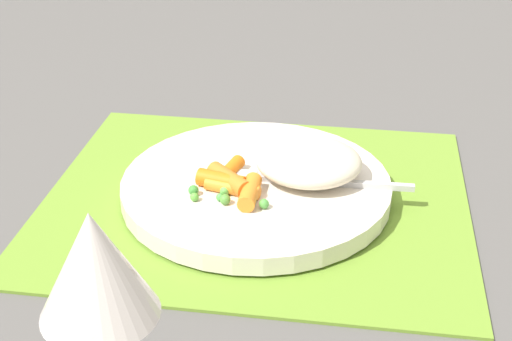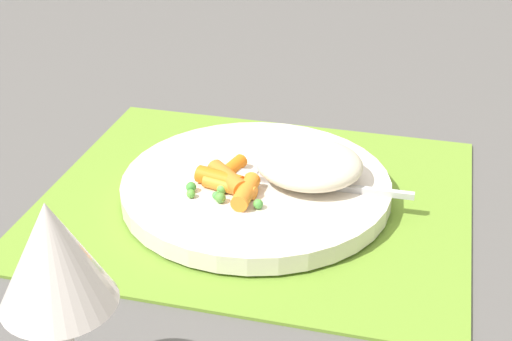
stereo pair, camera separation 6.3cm
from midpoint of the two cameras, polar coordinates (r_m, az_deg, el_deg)
ground_plane at (r=0.72m, az=2.48°, el=-2.39°), size 2.40×2.40×0.00m
placemat at (r=0.72m, az=2.49°, el=-2.19°), size 0.41×0.34×0.01m
plate at (r=0.72m, az=2.51°, el=-1.38°), size 0.26×0.26×0.02m
rice_mound at (r=0.71m, az=6.65°, el=0.44°), size 0.10×0.09×0.03m
carrot_portion at (r=0.69m, az=0.59°, el=-0.89°), size 0.06×0.08×0.02m
pea_scatter at (r=0.69m, az=-0.06°, el=-1.26°), size 0.08×0.07×0.01m
fork at (r=0.71m, az=5.06°, el=-0.85°), size 0.19×0.02×0.01m
wine_glass at (r=0.45m, az=-11.39°, el=-7.22°), size 0.07×0.07×0.16m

